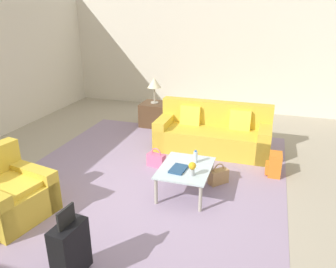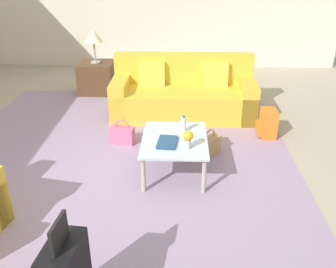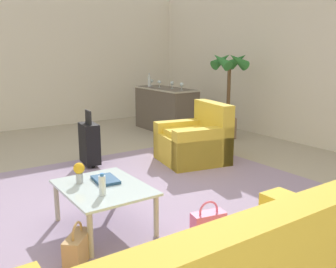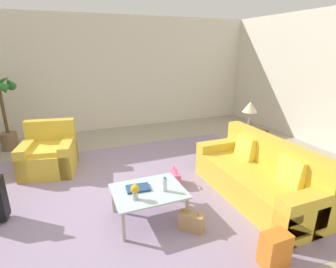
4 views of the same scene
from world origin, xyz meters
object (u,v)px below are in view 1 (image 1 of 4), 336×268
at_px(coffee_table_book, 178,169).
at_px(side_table, 155,114).
at_px(handbag_pink, 156,160).
at_px(couch, 213,134).
at_px(water_bottle, 195,157).
at_px(coffee_table, 186,170).
at_px(backpack_orange, 274,165).
at_px(flower_vase, 192,168).
at_px(armchair, 6,195).
at_px(handbag_tan, 218,176).
at_px(table_lamp, 154,84).
at_px(suitcase_black, 70,249).

relative_size(coffee_table_book, side_table, 0.51).
distance_m(side_table, handbag_pink, 2.24).
xyz_separation_m(couch, water_bottle, (-1.60, 0.00, 0.22)).
height_order(couch, coffee_table, couch).
bearing_deg(backpack_orange, side_table, 57.17).
xyz_separation_m(side_table, backpack_orange, (-1.80, -2.79, -0.08)).
relative_size(coffee_table, side_table, 1.55).
bearing_deg(coffee_table, flower_vase, -145.71).
height_order(water_bottle, side_table, water_bottle).
height_order(armchair, coffee_table_book, armchair).
relative_size(couch, coffee_table_book, 7.04).
relative_size(side_table, handbag_tan, 1.72).
bearing_deg(table_lamp, couch, -122.09).
distance_m(water_bottle, backpack_orange, 1.47).
relative_size(side_table, suitcase_black, 0.72).
bearing_deg(handbag_tan, handbag_pink, 76.81).
bearing_deg(water_bottle, handbag_tan, -55.65).
xyz_separation_m(couch, handbag_pink, (-1.09, 0.82, -0.18)).
distance_m(side_table, backpack_orange, 3.32).
distance_m(couch, table_lamp, 2.02).
distance_m(couch, handbag_pink, 1.38).
relative_size(coffee_table, backpack_orange, 2.38).
bearing_deg(water_bottle, handbag_pink, 58.53).
relative_size(coffee_table_book, backpack_orange, 0.78).
relative_size(coffee_table, table_lamp, 1.58).
bearing_deg(suitcase_black, side_table, 9.46).
relative_size(side_table, backpack_orange, 1.54).
relative_size(coffee_table_book, handbag_tan, 0.88).
bearing_deg(armchair, coffee_table, -59.39).
xyz_separation_m(armchair, handbag_pink, (1.99, -1.45, -0.17)).
bearing_deg(backpack_orange, table_lamp, 57.17).
bearing_deg(couch, coffee_table_book, 174.63).
relative_size(water_bottle, side_table, 0.33).
bearing_deg(couch, handbag_pink, 142.97).
height_order(suitcase_black, backpack_orange, suitcase_black).
relative_size(flower_vase, backpack_orange, 0.51).
relative_size(suitcase_black, handbag_tan, 2.37).
relative_size(couch, handbag_pink, 6.17).
height_order(flower_vase, table_lamp, table_lamp).
bearing_deg(backpack_orange, water_bottle, 123.91).
relative_size(coffee_table_book, flower_vase, 1.53).
height_order(coffee_table, side_table, side_table).
xyz_separation_m(couch, side_table, (1.00, 1.60, -0.04)).
distance_m(armchair, backpack_orange, 4.15).
xyz_separation_m(coffee_table, table_lamp, (2.80, 1.50, 0.64)).
bearing_deg(armchair, backpack_orange, -56.57).
distance_m(couch, coffee_table_book, 1.93).
relative_size(side_table, table_lamp, 1.02).
relative_size(couch, flower_vase, 10.77).
xyz_separation_m(water_bottle, table_lamp, (2.60, 1.60, 0.49)).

